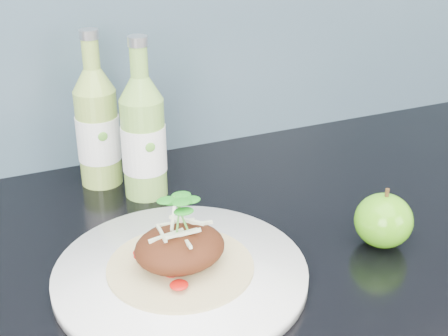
{
  "coord_description": "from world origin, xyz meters",
  "views": [
    {
      "loc": [
        -0.21,
        1.07,
        1.32
      ],
      "look_at": [
        0.06,
        1.69,
        1.0
      ],
      "focal_mm": 50.0,
      "sensor_mm": 36.0,
      "label": 1
    }
  ],
  "objects_px": {
    "green_apple": "(384,220)",
    "cider_bottle_right": "(143,138)",
    "cider_bottle_left": "(98,128)",
    "dinner_plate": "(181,274)"
  },
  "relations": [
    {
      "from": "green_apple",
      "to": "cider_bottle_right",
      "type": "bearing_deg",
      "value": 132.76
    },
    {
      "from": "green_apple",
      "to": "cider_bottle_left",
      "type": "height_order",
      "value": "cider_bottle_left"
    },
    {
      "from": "cider_bottle_left",
      "to": "green_apple",
      "type": "bearing_deg",
      "value": -71.61
    },
    {
      "from": "dinner_plate",
      "to": "cider_bottle_right",
      "type": "xyz_separation_m",
      "value": [
        0.03,
        0.22,
        0.08
      ]
    },
    {
      "from": "dinner_plate",
      "to": "cider_bottle_right",
      "type": "distance_m",
      "value": 0.23
    },
    {
      "from": "cider_bottle_left",
      "to": "cider_bottle_right",
      "type": "distance_m",
      "value": 0.08
    },
    {
      "from": "dinner_plate",
      "to": "cider_bottle_left",
      "type": "distance_m",
      "value": 0.29
    },
    {
      "from": "cider_bottle_left",
      "to": "cider_bottle_right",
      "type": "xyz_separation_m",
      "value": [
        0.05,
        -0.06,
        0.0
      ]
    },
    {
      "from": "cider_bottle_left",
      "to": "cider_bottle_right",
      "type": "bearing_deg",
      "value": -75.12
    },
    {
      "from": "cider_bottle_left",
      "to": "cider_bottle_right",
      "type": "height_order",
      "value": "same"
    }
  ]
}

